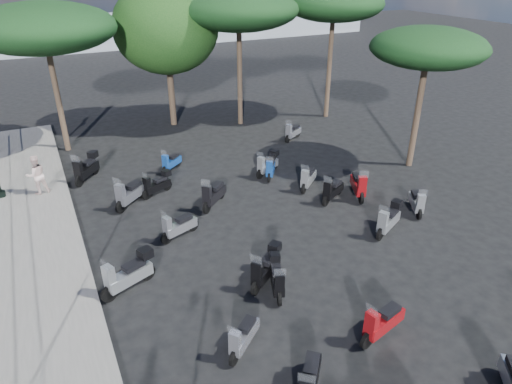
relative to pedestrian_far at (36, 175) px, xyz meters
name	(u,v)px	position (x,y,z in m)	size (l,w,h in m)	color
ground	(272,276)	(6.06, -8.96, -0.97)	(120.00, 120.00, 0.00)	black
sidewalk	(39,278)	(-0.44, -5.96, -0.90)	(3.00, 30.00, 0.15)	slate
pedestrian_far	(36,175)	(0.00, 0.00, 0.00)	(0.80, 0.63, 1.65)	beige
scooter_2	(243,337)	(4.02, -11.24, -0.55)	(1.23, 1.04, 1.21)	black
scooter_3	(128,274)	(1.99, -7.63, -0.42)	(1.75, 0.94, 1.47)	black
scooter_4	(130,194)	(3.16, -2.45, -0.46)	(1.48, 1.30, 1.48)	black
scooter_5	(86,169)	(1.98, 0.75, -0.43)	(1.28, 1.53, 1.45)	black
scooter_7	(309,382)	(4.74, -13.16, -0.49)	(1.22, 1.38, 1.39)	black
scooter_8	(277,278)	(5.86, -9.62, -0.50)	(0.79, 1.51, 1.26)	black
scooter_9	(179,227)	(4.17, -5.55, -0.53)	(1.56, 0.77, 1.29)	black
scooter_10	(157,185)	(4.37, -1.99, -0.52)	(1.42, 0.81, 1.21)	black
scooter_11	(171,162)	(5.60, 0.08, -0.57)	(1.20, 1.01, 1.18)	black
scooter_14	(382,323)	(7.42, -12.42, -0.50)	(1.70, 0.69, 1.37)	black
scooter_15	(266,268)	(5.77, -9.09, -0.46)	(1.48, 1.15, 1.37)	black
scooter_16	(271,167)	(9.41, -2.53, -0.52)	(1.00, 1.33, 1.21)	black
scooter_17	(213,195)	(6.10, -3.95, -0.47)	(1.42, 1.30, 1.44)	black
scooter_20	(389,220)	(10.98, -8.52, -0.46)	(1.58, 0.96, 1.36)	black
scooter_21	(332,191)	(10.58, -5.65, -0.52)	(1.48, 0.93, 1.30)	black
scooter_22	(308,178)	(10.29, -4.25, -0.52)	(1.30, 1.14, 1.30)	black
scooter_23	(268,164)	(9.40, -2.23, -0.49)	(1.47, 0.95, 1.28)	black
scooter_26	(417,202)	(12.94, -7.87, -0.54)	(0.92, 1.41, 1.26)	black
scooter_27	(358,185)	(11.74, -5.81, -0.47)	(0.96, 1.69, 1.44)	black
scooter_28	(293,132)	(12.64, 1.04, -0.54)	(1.40, 0.94, 1.26)	black
broadleaf_tree	(166,28)	(7.66, 6.40, 4.43)	(5.72, 5.72, 7.85)	#38281E
pine_0	(239,9)	(11.25, 4.79, 5.36)	(6.47, 6.47, 7.48)	#38281E
pine_1	(334,4)	(16.58, 3.69, 5.51)	(5.59, 5.59, 7.48)	#38281E
pine_2	(44,28)	(1.58, 4.93, 4.97)	(6.56, 6.56, 7.11)	#38281E
pine_3	(428,48)	(15.92, -4.31, 4.42)	(4.94, 4.94, 6.29)	#38281E
distant_hills	(77,33)	(6.06, 36.04, 0.53)	(70.00, 8.00, 3.00)	gray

